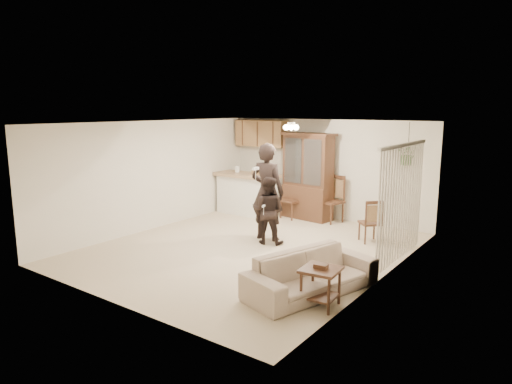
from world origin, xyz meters
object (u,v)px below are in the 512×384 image
Objects in this scene: sofa at (311,270)px; chair_hutch_left at (331,209)px; child at (268,212)px; chair_hutch_right at (370,230)px; side_table at (320,287)px; adult at (267,198)px; china_hutch at (308,177)px; chair_bar at (291,207)px.

sofa is 4.49m from chair_hutch_left.
chair_hutch_right is (1.68, 1.34, -0.42)m from child.
side_table is 0.55× the size of chair_hutch_left.
adult reaches higher than sofa.
adult is at bearing 64.74° from sofa.
china_hutch reaches higher than child.
chair_hutch_right is at bearing 22.91° from sofa.
chair_hutch_right is (2.43, -0.81, -0.04)m from chair_bar.
chair_hutch_left reaches higher than side_table.
china_hutch is 3.45× the size of side_table.
sofa is 4.77m from chair_bar.
side_table is (2.35, -2.10, -0.38)m from child.
china_hutch is 1.00m from chair_hutch_left.
chair_hutch_left is at bearing -80.75° from chair_hutch_right.
china_hutch reaches higher than chair_bar.
chair_hutch_right is at bearing -155.11° from adult.
sofa is 1.04× the size of adult.
chair_bar is at bearing -90.14° from child.
adult is at bearing -84.80° from chair_hutch_left.
chair_hutch_right is at bearing 100.90° from side_table.
chair_hutch_right is (1.44, -1.04, -0.07)m from chair_hutch_left.
china_hutch is at bearing 121.67° from side_table.
child is at bearing 65.89° from sofa.
side_table is 3.50m from chair_hutch_right.
chair_bar is at bearing -79.18° from adult.
child reaches higher than chair_hutch_left.
child is 2.42m from chair_hutch_left.
side_table is (0.34, -0.35, -0.07)m from sofa.
chair_hutch_left is at bearing 115.13° from side_table.
adult is at bearing -63.10° from chair_bar.
chair_hutch_right is at bearing -160.81° from child.
chair_bar is 0.91× the size of chair_hutch_left.
sofa is 1.63× the size of chair_hutch_left.
child is at bearing -79.37° from chair_hutch_left.
adult is at bearing -71.79° from child.
china_hutch is (-0.41, 2.37, 0.40)m from child.
side_table is at bearing 118.87° from child.
child is at bearing 121.90° from adult.
child is 3.17m from side_table.
sofa is at bearing -50.42° from chair_hutch_left.
chair_hutch_left is (-2.10, 4.48, 0.03)m from side_table.
adult is 2.26m from chair_hutch_right.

